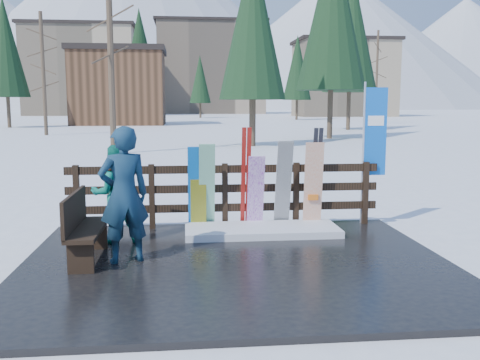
{
  "coord_description": "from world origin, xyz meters",
  "views": [
    {
      "loc": [
        -0.7,
        -7.24,
        2.27
      ],
      "look_at": [
        0.15,
        1.0,
        1.1
      ],
      "focal_mm": 40.0,
      "sensor_mm": 36.0,
      "label": 1
    }
  ],
  "objects": [
    {
      "name": "fence",
      "position": [
        0.0,
        2.2,
        0.74
      ],
      "size": [
        5.6,
        0.1,
        1.15
      ],
      "color": "black",
      "rests_on": "deck"
    },
    {
      "name": "snowboard_2",
      "position": [
        -0.48,
        1.98,
        0.82
      ],
      "size": [
        0.28,
        0.28,
        1.48
      ],
      "primitive_type": "cube",
      "rotation": [
        0.17,
        0.0,
        0.0
      ],
      "color": "yellow",
      "rests_on": "deck"
    },
    {
      "name": "snowboard_0",
      "position": [
        -0.52,
        1.98,
        0.82
      ],
      "size": [
        0.28,
        0.29,
        1.48
      ],
      "primitive_type": "cube",
      "rotation": [
        0.18,
        0.0,
        0.0
      ],
      "color": "#095EBB",
      "rests_on": "deck"
    },
    {
      "name": "trees",
      "position": [
        3.3,
        49.16,
        6.17
      ],
      "size": [
        42.3,
        68.95,
        13.55
      ],
      "color": "#382B1E",
      "rests_on": "ground"
    },
    {
      "name": "snowboard_1",
      "position": [
        -0.33,
        1.98,
        0.85
      ],
      "size": [
        0.28,
        0.46,
        1.53
      ],
      "primitive_type": "cube",
      "rotation": [
        0.28,
        0.0,
        0.0
      ],
      "color": "silver",
      "rests_on": "deck"
    },
    {
      "name": "resort_buildings",
      "position": [
        1.03,
        115.41,
        9.81
      ],
      "size": [
        73.0,
        87.6,
        22.6
      ],
      "color": "tan",
      "rests_on": "ground"
    },
    {
      "name": "snowboard_4",
      "position": [
        1.02,
        1.98,
        0.87
      ],
      "size": [
        0.27,
        0.44,
        1.57
      ],
      "primitive_type": "cube",
      "rotation": [
        0.26,
        0.0,
        0.0
      ],
      "color": "black",
      "rests_on": "deck"
    },
    {
      "name": "snow_patch",
      "position": [
        0.59,
        1.6,
        0.14
      ],
      "size": [
        2.61,
        1.0,
        0.12
      ],
      "primitive_type": "cube",
      "color": "white",
      "rests_on": "deck"
    },
    {
      "name": "ground",
      "position": [
        0.0,
        0.0,
        0.0
      ],
      "size": [
        700.0,
        700.0,
        0.0
      ],
      "primitive_type": "plane",
      "color": "white",
      "rests_on": "ground"
    },
    {
      "name": "deck",
      "position": [
        0.0,
        0.0,
        0.04
      ],
      "size": [
        6.0,
        5.0,
        0.08
      ],
      "primitive_type": "cube",
      "color": "black",
      "rests_on": "ground"
    },
    {
      "name": "mountains",
      "position": [
        -10.5,
        328.41,
        50.2
      ],
      "size": [
        520.0,
        260.0,
        120.0
      ],
      "color": "white",
      "rests_on": "ground"
    },
    {
      "name": "person_back",
      "position": [
        -1.82,
        1.31,
        0.86
      ],
      "size": [
        0.86,
        0.73,
        1.56
      ],
      "primitive_type": "imported",
      "rotation": [
        0.0,
        0.0,
        3.33
      ],
      "color": "#0D6D5B",
      "rests_on": "deck"
    },
    {
      "name": "ski_pair_b",
      "position": [
        1.62,
        2.05,
        0.98
      ],
      "size": [
        0.17,
        0.33,
        1.79
      ],
      "color": "black",
      "rests_on": "deck"
    },
    {
      "name": "person_front",
      "position": [
        -1.55,
        0.18,
        1.03
      ],
      "size": [
        0.81,
        0.66,
        1.91
      ],
      "primitive_type": "imported",
      "rotation": [
        0.0,
        0.0,
        3.48
      ],
      "color": "navy",
      "rests_on": "deck"
    },
    {
      "name": "ski_pair_a",
      "position": [
        0.36,
        2.05,
        0.98
      ],
      "size": [
        0.16,
        0.32,
        1.81
      ],
      "color": "maroon",
      "rests_on": "deck"
    },
    {
      "name": "snowboard_5",
      "position": [
        1.56,
        1.98,
        0.85
      ],
      "size": [
        0.33,
        0.19,
        1.54
      ],
      "primitive_type": "cube",
      "rotation": [
        0.11,
        0.0,
        0.0
      ],
      "color": "silver",
      "rests_on": "deck"
    },
    {
      "name": "rental_flag",
      "position": [
        2.72,
        2.25,
        1.69
      ],
      "size": [
        0.45,
        0.04,
        2.6
      ],
      "color": "silver",
      "rests_on": "deck"
    },
    {
      "name": "bench",
      "position": [
        -2.15,
        0.29,
        0.6
      ],
      "size": [
        0.41,
        1.5,
        0.97
      ],
      "color": "black",
      "rests_on": "deck"
    },
    {
      "name": "snowboard_3",
      "position": [
        0.53,
        1.98,
        0.74
      ],
      "size": [
        0.29,
        0.33,
        1.31
      ],
      "primitive_type": "cube",
      "rotation": [
        0.23,
        0.0,
        0.0
      ],
      "color": "white",
      "rests_on": "deck"
    }
  ]
}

